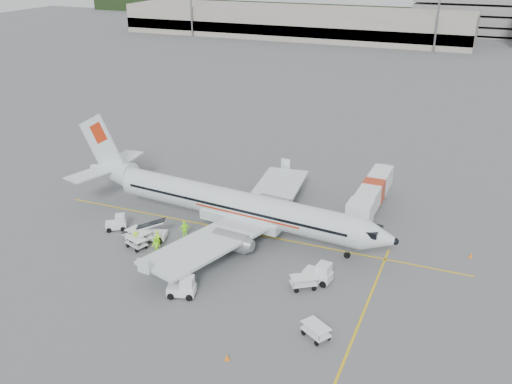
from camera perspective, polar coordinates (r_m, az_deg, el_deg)
ground at (r=58.75m, az=-0.75°, el=-4.12°), size 360.00×360.00×0.00m
stripe_lead at (r=58.75m, az=-0.75°, el=-4.12°), size 44.00×0.20×0.01m
stripe_cross at (r=48.70m, az=11.00°, el=-11.02°), size 0.20×20.00×0.01m
terminal_west at (r=189.21m, az=3.76°, el=16.59°), size 110.00×22.00×9.00m
treeline at (r=225.06m, az=17.80°, el=16.30°), size 300.00×3.00×6.00m
mast_west at (r=189.62m, az=-6.52°, el=18.49°), size 3.20×1.20×22.00m
mast_center at (r=167.32m, az=17.78°, el=16.92°), size 3.20×1.20×22.00m
aircraft at (r=57.26m, az=-2.04°, el=0.56°), size 38.50×31.60×9.87m
jet_bridge at (r=63.27m, az=11.58°, el=-0.56°), size 3.05×14.93×3.91m
belt_loader at (r=57.98m, az=-10.95°, el=-3.40°), size 5.61×3.42×2.85m
tug_fore at (r=50.65m, az=6.19°, el=-7.95°), size 2.59×1.68×1.88m
tug_mid at (r=48.86m, az=-7.48°, el=-9.36°), size 2.61×1.92×1.80m
tug_aft at (r=60.86m, az=-13.85°, el=-2.98°), size 2.41×2.13×1.62m
cart_loaded_a at (r=57.90m, az=-11.63°, el=-4.36°), size 2.81×2.10×1.31m
cart_loaded_b at (r=56.92m, az=-11.87°, el=-5.01°), size 2.45×1.95×1.11m
cart_empty_a at (r=49.77m, az=4.78°, el=-8.99°), size 2.59×2.35×1.17m
cart_empty_b at (r=44.30m, az=6.01°, el=-13.68°), size 2.57×2.29×1.15m
cone_nose at (r=57.93m, az=20.68°, el=-5.92°), size 0.33×0.33×0.54m
cone_port at (r=72.04m, az=2.45°, el=1.52°), size 0.35×0.35×0.57m
cone_stbd at (r=42.33m, az=-2.91°, el=-16.13°), size 0.34×0.34×0.55m
crew_a at (r=56.73m, az=-9.82°, el=-4.61°), size 0.70×0.55×1.69m
crew_b at (r=55.45m, az=-10.03°, el=-5.31°), size 1.06×1.01×1.72m
crew_c at (r=57.19m, az=-11.90°, el=-4.60°), size 1.12×1.15×1.58m
crew_d at (r=57.82m, az=-7.14°, el=-3.73°), size 1.14×1.11×1.92m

